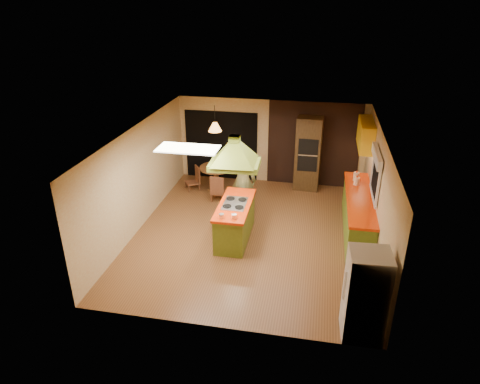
% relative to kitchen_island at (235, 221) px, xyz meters
% --- Properties ---
extents(ground, '(6.50, 6.50, 0.00)m').
position_rel_kitchen_island_xyz_m(ground, '(0.36, 0.26, -0.45)').
color(ground, brown).
rests_on(ground, ground).
extents(room_walls, '(5.50, 6.50, 6.50)m').
position_rel_kitchen_island_xyz_m(room_walls, '(0.36, 0.26, 0.80)').
color(room_walls, beige).
rests_on(room_walls, ground).
extents(ceiling_plane, '(6.50, 6.50, 0.00)m').
position_rel_kitchen_island_xyz_m(ceiling_plane, '(0.36, 0.26, 2.05)').
color(ceiling_plane, silver).
rests_on(ceiling_plane, room_walls).
extents(brick_panel, '(2.64, 0.03, 2.50)m').
position_rel_kitchen_island_xyz_m(brick_panel, '(1.61, 3.49, 0.80)').
color(brick_panel, '#381E14').
rests_on(brick_panel, ground).
extents(nook_opening, '(2.20, 0.03, 2.10)m').
position_rel_kitchen_island_xyz_m(nook_opening, '(-1.14, 3.49, 0.60)').
color(nook_opening, black).
rests_on(nook_opening, ground).
extents(right_counter, '(0.62, 3.05, 0.92)m').
position_rel_kitchen_island_xyz_m(right_counter, '(2.81, 0.86, 0.01)').
color(right_counter, olive).
rests_on(right_counter, ground).
extents(upper_cabinets, '(0.34, 1.40, 0.70)m').
position_rel_kitchen_island_xyz_m(upper_cabinets, '(2.93, 2.46, 1.50)').
color(upper_cabinets, yellow).
rests_on(upper_cabinets, room_walls).
extents(window_right, '(0.12, 1.35, 1.06)m').
position_rel_kitchen_island_xyz_m(window_right, '(3.06, 0.66, 1.32)').
color(window_right, black).
rests_on(window_right, room_walls).
extents(fluor_panel, '(1.20, 0.60, 0.03)m').
position_rel_kitchen_island_xyz_m(fluor_panel, '(-0.74, -0.94, 2.03)').
color(fluor_panel, white).
rests_on(fluor_panel, ceiling_plane).
extents(kitchen_island, '(0.73, 1.78, 0.91)m').
position_rel_kitchen_island_xyz_m(kitchen_island, '(0.00, 0.00, 0.00)').
color(kitchen_island, olive).
rests_on(kitchen_island, ground).
extents(range_hood, '(1.11, 0.82, 0.80)m').
position_rel_kitchen_island_xyz_m(range_hood, '(0.00, 0.00, 1.80)').
color(range_hood, olive).
rests_on(range_hood, ceiling_plane).
extents(man, '(0.70, 0.47, 1.88)m').
position_rel_kitchen_island_xyz_m(man, '(-0.05, 1.24, 0.49)').
color(man, brown).
rests_on(man, ground).
extents(refrigerator, '(0.69, 0.66, 1.59)m').
position_rel_kitchen_island_xyz_m(refrigerator, '(2.70, -2.66, 0.34)').
color(refrigerator, silver).
rests_on(refrigerator, ground).
extents(wall_oven, '(0.74, 0.64, 2.14)m').
position_rel_kitchen_island_xyz_m(wall_oven, '(1.49, 3.21, 0.62)').
color(wall_oven, '#4A3218').
rests_on(wall_oven, ground).
extents(dining_table, '(0.95, 0.95, 0.72)m').
position_rel_kitchen_island_xyz_m(dining_table, '(-1.08, 2.56, 0.05)').
color(dining_table, brown).
rests_on(dining_table, ground).
extents(chair_left, '(0.53, 0.53, 0.69)m').
position_rel_kitchen_island_xyz_m(chair_left, '(-1.78, 2.46, -0.11)').
color(chair_left, brown).
rests_on(chair_left, ground).
extents(chair_near, '(0.46, 0.46, 0.76)m').
position_rel_kitchen_island_xyz_m(chair_near, '(-0.83, 1.91, -0.07)').
color(chair_near, brown).
rests_on(chair_near, ground).
extents(pendant_lamp, '(0.49, 0.49, 0.24)m').
position_rel_kitchen_island_xyz_m(pendant_lamp, '(-1.08, 2.56, 1.45)').
color(pendant_lamp, '#FF9E3F').
rests_on(pendant_lamp, ceiling_plane).
extents(canister_large, '(0.18, 0.18, 0.22)m').
position_rel_kitchen_island_xyz_m(canister_large, '(2.76, 1.82, 0.58)').
color(canister_large, '#F3E0C3').
rests_on(canister_large, right_counter).
extents(canister_medium, '(0.15, 0.15, 0.20)m').
position_rel_kitchen_island_xyz_m(canister_medium, '(2.76, 1.56, 0.57)').
color(canister_medium, '#FDEDCB').
rests_on(canister_medium, right_counter).
extents(canister_small, '(0.11, 0.11, 0.14)m').
position_rel_kitchen_island_xyz_m(canister_small, '(2.76, 1.70, 0.54)').
color(canister_small, '#F7E1C7').
rests_on(canister_small, right_counter).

